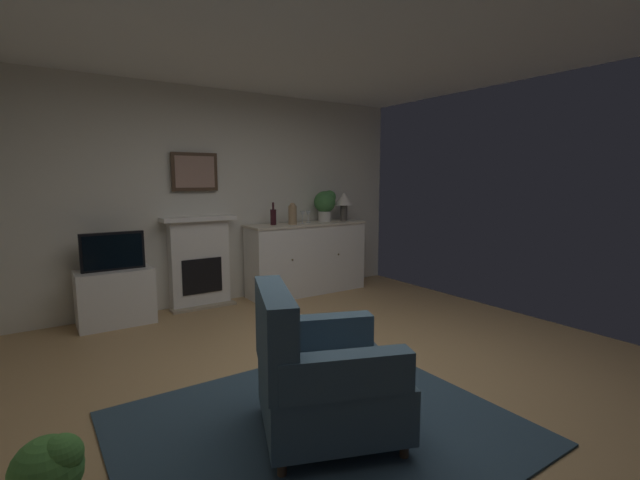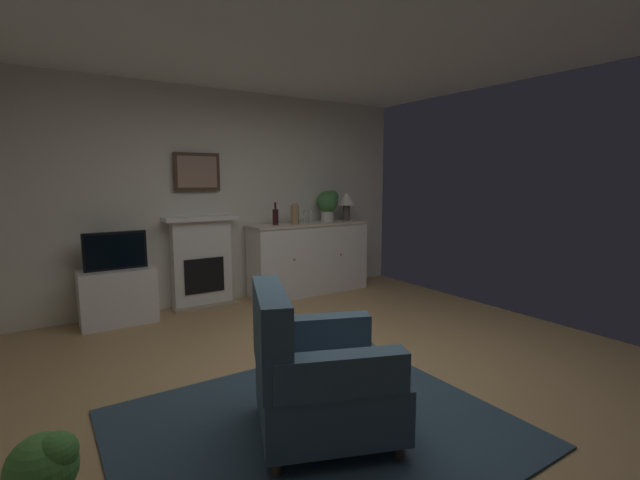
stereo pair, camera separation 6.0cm
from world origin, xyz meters
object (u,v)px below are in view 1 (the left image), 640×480
object	(u,v)px
vase_decorative	(293,214)
armchair	(320,376)
potted_plant_fern	(50,473)
potted_plant_small	(325,203)
wine_bottle	(273,217)
wine_glass_left	(302,214)
fireplace_unit	(199,262)
table_lamp	(344,201)
sideboard_cabinet	(307,258)
framed_picture	(195,172)
wine_glass_center	(308,214)
tv_cabinet	(115,297)
tv_set	(113,251)

from	to	relation	value
vase_decorative	armchair	size ratio (longest dim) A/B	0.27
potted_plant_fern	potted_plant_small	distance (m)	4.60
wine_bottle	armchair	size ratio (longest dim) A/B	0.28
wine_bottle	wine_glass_left	distance (m)	0.41
fireplace_unit	vase_decorative	world-z (taller)	vase_decorative
potted_plant_fern	table_lamp	bearing A→B (deg)	37.04
vase_decorative	sideboard_cabinet	bearing A→B (deg)	11.44
framed_picture	table_lamp	xyz separation A→B (m)	(2.05, -0.22, -0.39)
framed_picture	armchair	size ratio (longest dim) A/B	0.53
wine_glass_center	tv_cabinet	distance (m)	2.55
wine_glass_left	tv_set	world-z (taller)	wine_glass_left
wine_glass_center	armchair	size ratio (longest dim) A/B	0.16
fireplace_unit	potted_plant_fern	xyz separation A→B (m)	(-1.70, -3.01, -0.29)
sideboard_cabinet	potted_plant_fern	distance (m)	4.22
wine_glass_left	fireplace_unit	bearing A→B (deg)	171.34
potted_plant_fern	armchair	distance (m)	1.38
potted_plant_fern	potted_plant_small	size ratio (longest dim) A/B	1.00
vase_decorative	tv_set	distance (m)	2.17
potted_plant_fern	armchair	xyz separation A→B (m)	(1.37, -0.09, 0.13)
sideboard_cabinet	armchair	bearing A→B (deg)	-120.99
vase_decorative	table_lamp	bearing A→B (deg)	3.28
fireplace_unit	armchair	distance (m)	3.11
wine_glass_center	armchair	distance (m)	3.49
fireplace_unit	sideboard_cabinet	distance (m)	1.44
wine_glass_left	potted_plant_fern	size ratio (longest dim) A/B	0.38
framed_picture	tv_set	world-z (taller)	framed_picture
wine_glass_center	fireplace_unit	bearing A→B (deg)	173.20
wine_glass_left	potted_plant_small	size ratio (longest dim) A/B	0.38
potted_plant_fern	vase_decorative	bearing A→B (deg)	44.02
wine_glass_left	vase_decorative	size ratio (longest dim) A/B	0.59
table_lamp	potted_plant_fern	world-z (taller)	table_lamp
tv_set	potted_plant_small	world-z (taller)	potted_plant_small
tv_set	armchair	world-z (taller)	tv_set
tv_cabinet	potted_plant_small	xyz separation A→B (m)	(2.74, 0.03, 0.92)
fireplace_unit	tv_cabinet	bearing A→B (deg)	-170.55
fireplace_unit	framed_picture	distance (m)	1.08
potted_plant_small	wine_bottle	bearing A→B (deg)	-178.10
wine_glass_left	tv_cabinet	world-z (taller)	wine_glass_left
fireplace_unit	table_lamp	size ratio (longest dim) A/B	2.75
armchair	potted_plant_small	bearing A→B (deg)	54.78
wine_bottle	tv_set	bearing A→B (deg)	-179.22
table_lamp	armchair	world-z (taller)	table_lamp
wine_glass_center	armchair	world-z (taller)	wine_glass_center
tv_set	table_lamp	bearing A→B (deg)	0.16
sideboard_cabinet	tv_set	size ratio (longest dim) A/B	2.71
vase_decorative	potted_plant_fern	bearing A→B (deg)	-135.98
tv_set	potted_plant_small	xyz separation A→B (m)	(2.74, 0.05, 0.42)
wine_bottle	tv_set	size ratio (longest dim) A/B	0.47
sideboard_cabinet	wine_bottle	size ratio (longest dim) A/B	5.78
vase_decorative	potted_plant_fern	world-z (taller)	vase_decorative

